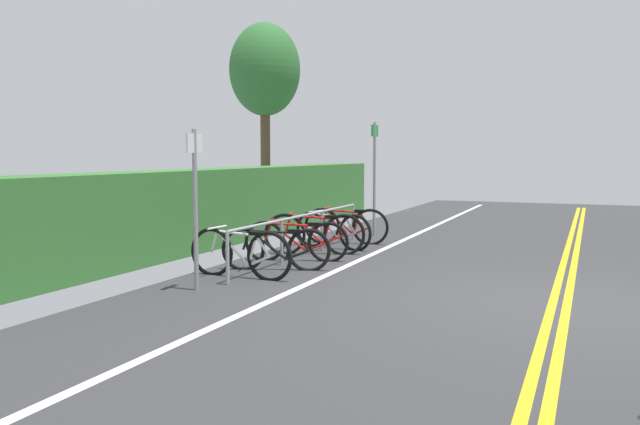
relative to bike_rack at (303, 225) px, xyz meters
The scene contains 15 objects.
ground_plane 4.63m from the bike_rack, 115.08° to the right, with size 32.49×10.18×0.05m, color #353538.
centre_line_yellow_inner 4.69m from the bike_rack, 114.67° to the right, with size 29.24×0.10×0.00m, color gold.
centre_line_yellow_outer 4.55m from the bike_rack, 115.51° to the right, with size 29.24×0.10×0.00m, color gold.
bike_lane_stripe_white 2.24m from the bike_rack, 153.56° to the right, with size 29.24×0.12×0.00m, color white.
bike_rack is the anchor object (origin of this frame).
bicycle_0 1.97m from the bike_rack, behind, with size 0.46×1.67×0.74m.
bicycle_1 1.25m from the bike_rack, behind, with size 0.63×1.60×0.69m.
bicycle_2 0.41m from the bike_rack, behind, with size 0.59×1.68×0.70m.
bicycle_3 0.48m from the bike_rack, ahead, with size 0.64×1.71×0.76m.
bicycle_4 1.23m from the bike_rack, ahead, with size 0.51×1.64×0.71m.
bicycle_5 1.92m from the bike_rack, ahead, with size 0.46×1.67×0.74m.
sign_post_near 3.01m from the bike_rack, behind, with size 0.36×0.06×2.06m.
sign_post_far 3.42m from the bike_rack, ahead, with size 0.36×0.06×2.41m.
hedge_backdrop 2.75m from the bike_rack, 56.81° to the left, with size 13.93×0.96×1.46m, color #387533.
tree_mid 9.02m from the bike_rack, 31.76° to the left, with size 2.04×2.04×5.49m.
Camera 1 is at (-7.99, -0.30, 1.75)m, focal length 36.67 mm.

